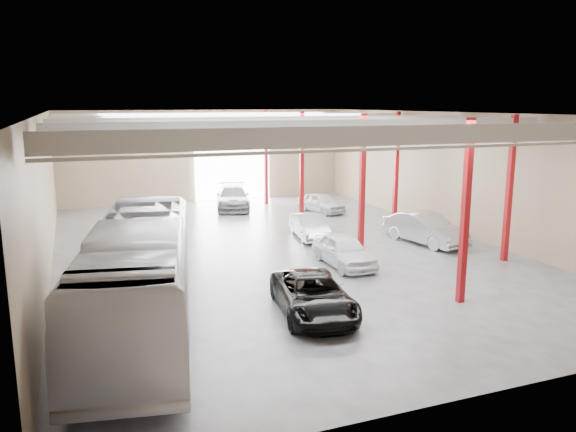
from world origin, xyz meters
TOP-DOWN VIEW (x-y plane):
  - depot_shell at (0.13, 0.48)m, footprint 22.12×32.12m
  - coach_bus at (-7.85, -8.00)m, footprint 5.58×13.64m
  - black_sedan at (-2.00, -9.17)m, footprint 3.22×5.55m
  - car_row_a at (1.85, -3.97)m, footprint 1.81×4.38m
  - car_row_b at (2.50, 1.65)m, footprint 2.03×4.32m
  - car_row_c at (0.91, 12.00)m, footprint 3.58×6.01m
  - car_right_near at (7.88, -1.75)m, footprint 2.65×5.26m
  - car_right_far at (6.32, 8.46)m, footprint 2.52×4.24m

SIDE VIEW (x-z plane):
  - car_right_far at x=6.32m, z-range 0.00..1.35m
  - car_row_b at x=2.50m, z-range 0.00..1.37m
  - black_sedan at x=-2.00m, z-range 0.00..1.45m
  - car_row_a at x=1.85m, z-range 0.00..1.48m
  - car_row_c at x=0.91m, z-range 0.00..1.63m
  - car_right_near at x=7.88m, z-range 0.00..1.66m
  - coach_bus at x=-7.85m, z-range 0.00..3.70m
  - depot_shell at x=0.13m, z-range 1.44..8.51m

